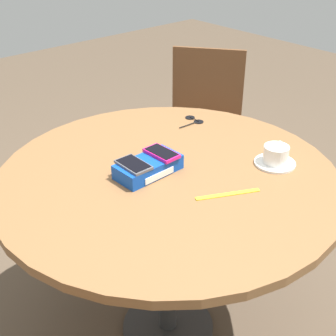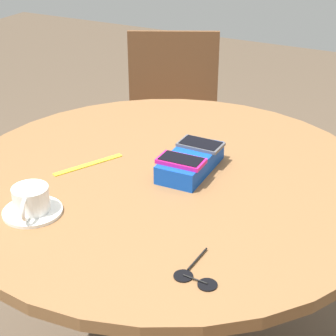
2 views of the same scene
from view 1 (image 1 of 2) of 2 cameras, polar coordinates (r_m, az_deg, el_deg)
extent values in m
plane|color=brown|center=(2.01, 0.00, -18.88)|extent=(8.00, 8.00, 0.00)
cylinder|color=#2D2D2D|center=(2.01, 0.00, -18.69)|extent=(0.37, 0.37, 0.02)
cylinder|color=#2D2D2D|center=(1.76, 0.00, -11.11)|extent=(0.07, 0.07, 0.68)
cylinder|color=brown|center=(1.55, 0.00, -1.12)|extent=(1.13, 1.13, 0.03)
cube|color=#0F42AD|center=(1.53, -2.42, 0.13)|extent=(0.22, 0.11, 0.05)
cube|color=white|center=(1.50, -1.03, -0.92)|extent=(0.12, 0.01, 0.02)
cube|color=#515156|center=(1.48, -4.22, 0.40)|extent=(0.07, 0.12, 0.01)
cube|color=black|center=(1.48, -4.23, 0.57)|extent=(0.06, 0.11, 0.00)
cube|color=#D11975|center=(1.55, -0.80, 1.81)|extent=(0.07, 0.12, 0.01)
cube|color=black|center=(1.54, -0.80, 2.02)|extent=(0.06, 0.11, 0.00)
cylinder|color=white|center=(1.63, 12.88, 0.59)|extent=(0.14, 0.14, 0.01)
cylinder|color=white|center=(1.62, 13.02, 1.64)|extent=(0.08, 0.08, 0.06)
cylinder|color=olive|center=(1.60, 13.11, 2.39)|extent=(0.07, 0.07, 0.00)
torus|color=white|center=(1.66, 13.36, 2.33)|extent=(0.05, 0.03, 0.06)
cube|color=yellow|center=(1.44, 7.30, -3.20)|extent=(0.19, 0.11, 0.00)
cylinder|color=black|center=(1.94, 2.70, 6.15)|extent=(0.04, 0.04, 0.00)
cylinder|color=black|center=(1.90, 3.76, 5.64)|extent=(0.04, 0.04, 0.00)
cylinder|color=black|center=(1.92, 3.23, 5.98)|extent=(0.01, 0.05, 0.00)
cylinder|color=black|center=(1.87, 2.37, 5.25)|extent=(0.08, 0.01, 0.00)
cube|color=brown|center=(2.41, 4.10, 4.18)|extent=(0.55, 0.55, 0.02)
cube|color=brown|center=(2.51, 4.88, 10.15)|extent=(0.24, 0.31, 0.38)
cylinder|color=brown|center=(2.40, -0.85, -2.38)|extent=(0.04, 0.04, 0.46)
cylinder|color=brown|center=(2.37, 7.54, -3.28)|extent=(0.04, 0.04, 0.46)
cylinder|color=brown|center=(2.70, 0.74, 1.54)|extent=(0.04, 0.04, 0.46)
cylinder|color=brown|center=(2.67, 8.19, 0.81)|extent=(0.04, 0.04, 0.46)
camera|label=2|loc=(2.59, 11.82, 27.68)|focal=60.00mm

